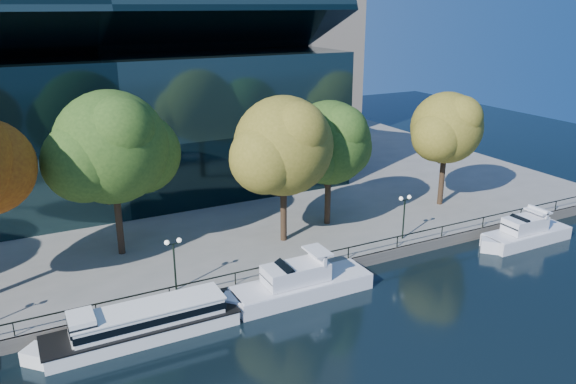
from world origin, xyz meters
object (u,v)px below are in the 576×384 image
tree_4 (331,144)px  tour_boat (138,323)px  cruiser_near (296,284)px  lamp_2 (405,207)px  lamp_1 (174,253)px  tree_2 (114,149)px  tree_3 (286,148)px  cruiser_far (524,233)px  tree_5 (448,129)px

tree_4 → tour_boat: bearing=-154.6°
cruiser_near → lamp_2: size_ratio=2.97×
tour_boat → lamp_1: (3.60, 3.51, 2.87)m
tour_boat → tree_4: (20.39, 9.69, 7.61)m
tree_4 → lamp_2: 8.73m
cruiser_near → tree_2: tree_2 is taller
tree_2 → tree_3: (13.36, -3.70, -0.57)m
cruiser_far → cruiser_near: bearing=178.2°
tree_3 → tree_5: tree_3 is taller
tree_5 → lamp_1: bearing=-169.6°
cruiser_far → tour_boat: bearing=179.0°
tree_4 → lamp_2: (3.94, -6.17, -4.75)m
tree_2 → tree_4: (18.83, -2.06, -1.24)m
tour_boat → lamp_1: lamp_1 is taller
tree_5 → tree_2: bearing=175.2°
tour_boat → cruiser_far: bearing=-1.0°
cruiser_near → lamp_2: lamp_2 is taller
tree_2 → lamp_2: (22.76, -8.23, -5.99)m
cruiser_far → tree_5: 12.53m
tour_boat → tree_4: tree_4 is taller
lamp_1 → tree_3: bearing=21.8°
cruiser_near → cruiser_far: (23.19, -0.73, -0.05)m
cruiser_far → tree_4: (-14.60, 10.28, 7.70)m
tour_boat → tree_4: size_ratio=1.18×
cruiser_near → tree_3: bearing=68.4°
tree_3 → lamp_2: (9.40, -4.53, -5.41)m
tree_4 → lamp_1: size_ratio=2.91×
cruiser_far → tree_4: size_ratio=0.84×
cruiser_far → lamp_2: bearing=158.9°
cruiser_far → tree_3: tree_3 is taller
tree_3 → lamp_2: tree_3 is taller
tree_3 → lamp_1: 13.34m
tree_2 → cruiser_far: bearing=-20.3°
tour_boat → tree_5: bearing=15.0°
tree_3 → tree_5: bearing=3.0°
cruiser_near → tree_4: bearing=48.0°
tour_boat → lamp_1: 5.79m
tree_3 → tree_4: size_ratio=1.09×
lamp_1 → lamp_2: 20.73m
tree_5 → lamp_2: bearing=-149.6°
tour_boat → tree_2: size_ratio=1.01×
cruiser_far → lamp_2: size_ratio=2.45×
cruiser_far → tree_3: bearing=156.7°
lamp_1 → lamp_2: size_ratio=1.00×
tree_2 → lamp_2: tree_2 is taller
tree_2 → tree_4: tree_2 is taller
tree_3 → cruiser_near: bearing=-111.6°
tour_boat → tree_3: size_ratio=1.08×
tree_4 → tree_5: size_ratio=1.00×
tour_boat → tree_3: bearing=28.3°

